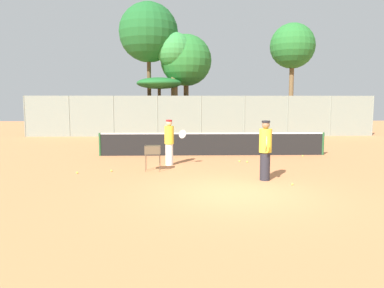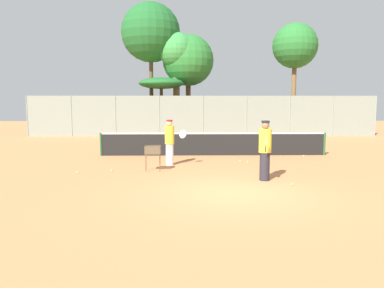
{
  "view_description": "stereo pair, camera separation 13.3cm",
  "coord_description": "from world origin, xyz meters",
  "views": [
    {
      "loc": [
        -1.48,
        -10.02,
        2.49
      ],
      "look_at": [
        -1.08,
        3.3,
        1.0
      ],
      "focal_mm": 35.0,
      "sensor_mm": 36.0,
      "label": 1
    },
    {
      "loc": [
        -1.35,
        -10.02,
        2.49
      ],
      "look_at": [
        -1.08,
        3.3,
        1.0
      ],
      "focal_mm": 35.0,
      "sensor_mm": 36.0,
      "label": 2
    }
  ],
  "objects": [
    {
      "name": "ground_plane",
      "position": [
        0.0,
        0.0,
        0.0
      ],
      "size": [
        80.0,
        80.0,
        0.0
      ],
      "primitive_type": "plane",
      "color": "#D37F4C"
    },
    {
      "name": "tennis_net",
      "position": [
        0.0,
        7.39,
        0.56
      ],
      "size": [
        10.62,
        0.1,
        1.07
      ],
      "color": "#26592D",
      "rests_on": "ground_plane"
    },
    {
      "name": "back_fence",
      "position": [
        -0.0,
        17.41,
        1.48
      ],
      "size": [
        25.67,
        0.08,
        2.97
      ],
      "color": "gray",
      "rests_on": "ground_plane"
    },
    {
      "name": "tree_0",
      "position": [
        -1.05,
        20.11,
        5.76
      ],
      "size": [
        4.04,
        4.04,
        7.82
      ],
      "color": "brown",
      "rests_on": "ground_plane"
    },
    {
      "name": "tree_1",
      "position": [
        -1.98,
        19.35,
        6.22
      ],
      "size": [
        2.73,
        2.73,
        7.84
      ],
      "color": "brown",
      "rests_on": "ground_plane"
    },
    {
      "name": "tree_2",
      "position": [
        -3.97,
        19.83,
        7.85
      ],
      "size": [
        4.58,
        4.58,
        10.17
      ],
      "color": "brown",
      "rests_on": "ground_plane"
    },
    {
      "name": "tree_3",
      "position": [
        -3.13,
        18.95,
        3.89
      ],
      "size": [
        3.45,
        3.45,
        4.37
      ],
      "color": "brown",
      "rests_on": "ground_plane"
    },
    {
      "name": "tree_4",
      "position": [
        8.1,
        22.45,
        7.23
      ],
      "size": [
        3.83,
        3.83,
        9.21
      ],
      "color": "brown",
      "rests_on": "ground_plane"
    },
    {
      "name": "player_white_outfit",
      "position": [
        -1.94,
        4.71,
        0.94
      ],
      "size": [
        0.9,
        0.43,
        1.8
      ],
      "rotation": [
        0.0,
        0.0,
        5.98
      ],
      "color": "white",
      "rests_on": "ground_plane"
    },
    {
      "name": "player_red_cap",
      "position": [
        1.2,
        1.69,
        0.99
      ],
      "size": [
        0.4,
        0.95,
        1.91
      ],
      "rotation": [
        0.0,
        0.0,
        4.55
      ],
      "color": "#26262D",
      "rests_on": "ground_plane"
    },
    {
      "name": "ball_cart",
      "position": [
        -2.51,
        3.49,
        0.7
      ],
      "size": [
        0.56,
        0.41,
        0.93
      ],
      "color": "brown",
      "rests_on": "ground_plane"
    },
    {
      "name": "tennis_ball_0",
      "position": [
        -5.13,
        3.02,
        0.03
      ],
      "size": [
        0.07,
        0.07,
        0.07
      ],
      "primitive_type": "sphere",
      "color": "#D1E54C",
      "rests_on": "ground_plane"
    },
    {
      "name": "tennis_ball_1",
      "position": [
        4.14,
        6.91,
        0.03
      ],
      "size": [
        0.07,
        0.07,
        0.07
      ],
      "primitive_type": "sphere",
      "color": "#D1E54C",
      "rests_on": "ground_plane"
    },
    {
      "name": "tennis_ball_2",
      "position": [
        0.98,
        5.45,
        0.03
      ],
      "size": [
        0.07,
        0.07,
        0.07
      ],
      "primitive_type": "sphere",
      "color": "#D1E54C",
      "rests_on": "ground_plane"
    },
    {
      "name": "tennis_ball_3",
      "position": [
        1.27,
        5.26,
        0.03
      ],
      "size": [
        0.07,
        0.07,
        0.07
      ],
      "primitive_type": "sphere",
      "color": "#D1E54C",
      "rests_on": "ground_plane"
    },
    {
      "name": "tennis_ball_4",
      "position": [
        1.88,
        0.96,
        0.03
      ],
      "size": [
        0.07,
        0.07,
        0.07
      ],
      "primitive_type": "sphere",
      "color": "#D1E54C",
      "rests_on": "ground_plane"
    },
    {
      "name": "tennis_ball_5",
      "position": [
        -3.99,
        3.35,
        0.03
      ],
      "size": [
        0.07,
        0.07,
        0.07
      ],
      "primitive_type": "sphere",
      "color": "#D1E54C",
      "rests_on": "ground_plane"
    },
    {
      "name": "parked_car",
      "position": [
        1.23,
        20.78,
        0.66
      ],
      "size": [
        4.2,
        1.7,
        1.6
      ],
      "color": "#232328",
      "rests_on": "ground_plane"
    }
  ]
}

